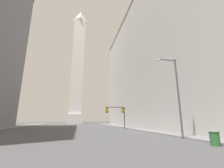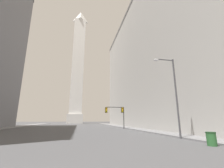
{
  "view_description": "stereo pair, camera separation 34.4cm",
  "coord_description": "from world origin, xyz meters",
  "px_view_note": "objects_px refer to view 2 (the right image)",
  "views": [
    {
      "loc": [
        2.05,
        -2.96,
        1.9
      ],
      "look_at": [
        16.63,
        63.24,
        18.28
      ],
      "focal_mm": 24.0,
      "sensor_mm": 36.0,
      "label": 1
    },
    {
      "loc": [
        2.39,
        -3.03,
        1.9
      ],
      "look_at": [
        16.63,
        63.24,
        18.28
      ],
      "focal_mm": 24.0,
      "sensor_mm": 36.0,
      "label": 2
    }
  ],
  "objects_px": {
    "street_lamp": "(173,88)",
    "trash_bin": "(211,139)",
    "obelisk": "(78,65)",
    "traffic_light_mid_right": "(117,112)"
  },
  "relations": [
    {
      "from": "obelisk",
      "to": "trash_bin",
      "type": "bearing_deg",
      "value": -81.66
    },
    {
      "from": "street_lamp",
      "to": "trash_bin",
      "type": "distance_m",
      "value": 6.76
    },
    {
      "from": "street_lamp",
      "to": "obelisk",
      "type": "bearing_deg",
      "value": 99.07
    },
    {
      "from": "traffic_light_mid_right",
      "to": "street_lamp",
      "type": "relative_size",
      "value": 0.56
    },
    {
      "from": "street_lamp",
      "to": "trash_bin",
      "type": "height_order",
      "value": "street_lamp"
    },
    {
      "from": "obelisk",
      "to": "traffic_light_mid_right",
      "type": "bearing_deg",
      "value": -79.22
    },
    {
      "from": "traffic_light_mid_right",
      "to": "obelisk",
      "type": "bearing_deg",
      "value": 100.78
    },
    {
      "from": "obelisk",
      "to": "trash_bin",
      "type": "xyz_separation_m",
      "value": [
        12.3,
        -83.95,
        -36.51
      ]
    },
    {
      "from": "obelisk",
      "to": "trash_bin",
      "type": "height_order",
      "value": "obelisk"
    },
    {
      "from": "obelisk",
      "to": "trash_bin",
      "type": "relative_size",
      "value": 75.63
    }
  ]
}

